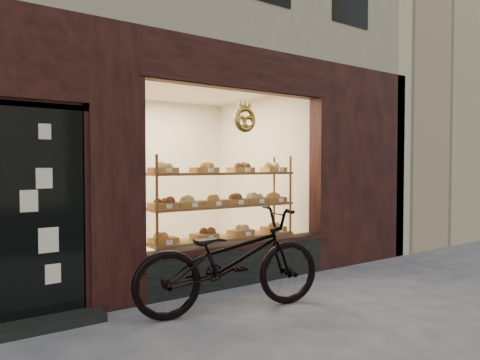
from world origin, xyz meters
TOP-DOWN VIEW (x-y plane):
  - ground at (0.00, 0.00)m, footprint 90.00×90.00m
  - neighbor_right at (9.60, 5.50)m, footprint 12.00×7.00m
  - display_shelf at (0.45, 2.55)m, footprint 2.20×0.45m
  - bicycle at (-0.23, 1.30)m, footprint 2.20×1.14m

SIDE VIEW (x-z plane):
  - ground at x=0.00m, z-range 0.00..0.00m
  - bicycle at x=-0.23m, z-range 0.00..1.10m
  - display_shelf at x=0.45m, z-range 0.02..1.72m
  - neighbor_right at x=9.60m, z-range 0.00..9.00m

